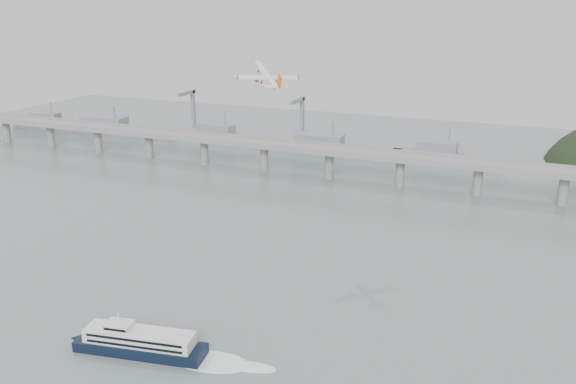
% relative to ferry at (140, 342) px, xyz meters
% --- Properties ---
extents(ground, '(900.00, 900.00, 0.00)m').
position_rel_ferry_xyz_m(ground, '(19.04, 34.85, -3.99)').
color(ground, slate).
rests_on(ground, ground).
extents(bridge, '(800.00, 22.00, 23.90)m').
position_rel_ferry_xyz_m(bridge, '(17.88, 234.85, 13.66)').
color(bridge, gray).
rests_on(bridge, ground).
extents(distant_fleet, '(453.00, 60.90, 40.00)m').
position_rel_ferry_xyz_m(distant_fleet, '(-136.32, 299.93, 2.23)').
color(distant_fleet, slate).
rests_on(distant_fleet, ground).
extents(ferry, '(77.70, 23.02, 14.72)m').
position_rel_ferry_xyz_m(ferry, '(0.00, 0.00, 0.00)').
color(ferry, black).
rests_on(ferry, ground).
extents(airliner, '(26.97, 26.91, 14.02)m').
position_rel_ferry_xyz_m(airliner, '(0.02, 109.62, 81.38)').
color(airliner, white).
rests_on(airliner, ground).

